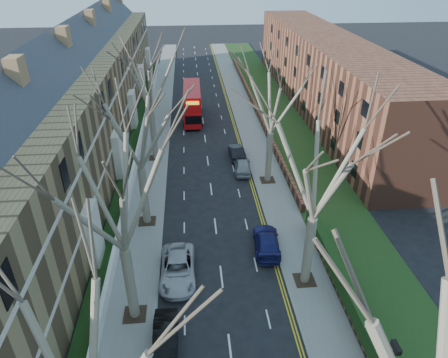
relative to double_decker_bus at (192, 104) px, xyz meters
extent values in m
cube|color=slate|center=(-4.65, -1.08, -1.99)|extent=(3.00, 102.00, 0.12)
cube|color=slate|center=(7.35, -1.08, -1.99)|extent=(3.00, 102.00, 0.12)
cube|color=olive|center=(-12.45, -9.08, 2.95)|extent=(9.00, 78.00, 10.00)
cube|color=#31323C|center=(-12.45, -9.08, 8.95)|extent=(4.67, 78.00, 4.67)
cube|color=silver|center=(-8.00, -9.08, 1.45)|extent=(0.12, 78.00, 0.35)
cube|color=silver|center=(-8.00, -9.08, 4.95)|extent=(0.12, 78.00, 0.35)
cube|color=brown|center=(18.85, 2.92, 2.95)|extent=(8.00, 54.00, 10.00)
cube|color=brown|center=(9.05, 2.92, -1.48)|extent=(0.35, 54.00, 0.90)
cube|color=brown|center=(9.05, -38.08, -1.63)|extent=(0.40, 24.00, 0.60)
cube|color=black|center=(9.05, -38.08, -0.73)|extent=(0.70, 24.00, 1.20)
cube|color=white|center=(-6.30, -9.08, -1.43)|extent=(0.30, 78.00, 1.00)
cube|color=#1E3B15|center=(11.85, -1.08, -1.90)|extent=(6.00, 102.00, 0.06)
cube|color=black|center=(6.35, -43.58, 6.07)|extent=(0.18, 0.50, 0.22)
cylinder|color=brown|center=(-4.35, -34.08, 0.69)|extent=(0.64, 0.64, 5.25)
cube|color=#2D2116|center=(-4.35, -34.08, -1.92)|extent=(1.40, 1.40, 0.05)
cylinder|color=brown|center=(-4.35, -24.08, 0.61)|extent=(0.64, 0.64, 5.07)
cube|color=#2D2116|center=(-4.35, -24.08, -1.92)|extent=(1.40, 1.40, 0.05)
cylinder|color=brown|center=(-4.35, -12.08, 0.69)|extent=(0.60, 0.60, 5.25)
cube|color=#2D2116|center=(-4.35, -12.08, -1.92)|extent=(1.40, 1.40, 0.05)
cylinder|color=brown|center=(7.05, -32.08, 0.69)|extent=(0.64, 0.64, 5.25)
cube|color=#2D2116|center=(7.05, -32.08, -1.92)|extent=(1.40, 1.40, 0.05)
cylinder|color=brown|center=(7.05, -18.08, 0.61)|extent=(0.60, 0.60, 5.07)
cube|color=#2D2116|center=(7.05, -18.08, -1.92)|extent=(1.40, 1.40, 0.05)
cube|color=red|center=(0.00, 0.00, -0.71)|extent=(2.41, 9.97, 1.99)
cube|color=red|center=(0.00, 0.00, 1.19)|extent=(2.40, 9.47, 1.81)
cube|color=black|center=(0.00, 0.00, -0.30)|extent=(2.41, 9.17, 0.81)
cube|color=black|center=(0.00, 0.00, 1.28)|extent=(2.41, 8.97, 0.81)
imported|color=black|center=(-2.32, -36.43, -1.40)|extent=(1.41, 3.98, 1.31)
imported|color=#AFAEB4|center=(-1.68, -30.81, -1.32)|extent=(2.43, 5.25, 1.46)
imported|color=navy|center=(5.05, -28.33, -1.38)|extent=(2.29, 4.80, 1.35)
imported|color=gray|center=(4.81, -15.87, -1.36)|extent=(1.94, 4.19, 1.39)
imported|color=black|center=(4.57, -12.60, -1.37)|extent=(1.58, 4.19, 1.37)
camera|label=1|loc=(-0.35, -52.03, 17.88)|focal=32.00mm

